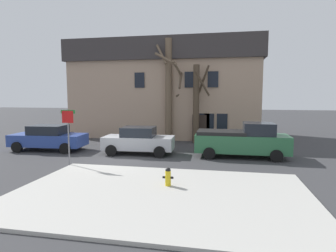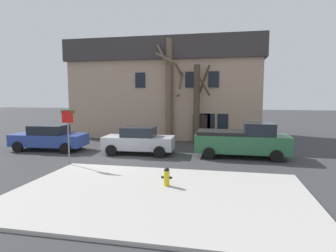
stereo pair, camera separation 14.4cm
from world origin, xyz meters
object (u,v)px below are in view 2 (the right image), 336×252
Objects in this scene: bicycle_leaning at (67,136)px; building_main at (168,89)px; tree_bare_near at (169,88)px; tree_bare_mid at (196,100)px; pickup_truck_green at (242,141)px; car_silver_sedan at (139,140)px; car_blue_sedan at (49,138)px; street_sign_pole at (68,127)px; fire_hydrant at (167,176)px.

building_main is at bearing 34.48° from bicycle_leaning.
tree_bare_near reaches higher than tree_bare_mid.
tree_bare_near is at bearing 137.35° from pickup_truck_green.
tree_bare_near reaches higher than bicycle_leaning.
car_silver_sedan is (0.02, -8.91, -3.33)m from building_main.
car_blue_sedan is 1.69× the size of street_sign_pole.
pickup_truck_green reaches higher than car_blue_sedan.
tree_bare_mid is 11.22m from fire_hydrant.
street_sign_pole is (-5.53, 2.37, 1.52)m from fire_hydrant.
car_silver_sedan is at bearing 55.67° from street_sign_pole.
pickup_truck_green is 7.43× the size of fire_hydrant.
street_sign_pole is (-3.39, -8.87, -2.14)m from tree_bare_near.
tree_bare_mid reaches higher than car_blue_sedan.
fire_hydrant is (3.03, -14.97, -3.68)m from building_main.
car_blue_sedan is 2.78× the size of bicycle_leaning.
tree_bare_mid reaches higher than bicycle_leaning.
building_main reaches higher than fire_hydrant.
building_main is at bearing 55.61° from car_blue_sedan.
fire_hydrant is (2.14, -11.25, -3.65)m from tree_bare_near.
tree_bare_mid reaches higher than pickup_truck_green.
tree_bare_near is at bearing 8.78° from bicycle_leaning.
fire_hydrant is (-0.00, -10.89, -2.73)m from tree_bare_mid.
car_blue_sedan is 12.31m from pickup_truck_green.
car_silver_sedan is 6.10× the size of fire_hydrant.
tree_bare_mid is 10.71m from bicycle_leaning.
street_sign_pole is (-2.50, -12.59, -2.16)m from building_main.
street_sign_pole reaches higher than bicycle_leaning.
building_main reaches higher than car_blue_sedan.
car_blue_sedan reaches higher than bicycle_leaning.
car_blue_sedan is at bearing -73.86° from bicycle_leaning.
car_silver_sedan reaches higher than fire_hydrant.
street_sign_pole is (-2.52, -3.69, 1.17)m from car_silver_sedan.
car_blue_sedan is at bearing -179.84° from car_silver_sedan.
pickup_truck_green is at bearing -42.65° from tree_bare_near.
tree_bare_mid is at bearing 27.91° from car_blue_sedan.
building_main is 11.32m from car_blue_sedan.
car_silver_sedan is 0.82× the size of pickup_truck_green.
bicycle_leaning is (-4.75, 7.62, -1.64)m from street_sign_pole.
street_sign_pole reaches higher than pickup_truck_green.
tree_bare_near reaches higher than car_silver_sedan.
street_sign_pole is (-8.70, -3.99, 1.03)m from pickup_truck_green.
bicycle_leaning is (-7.26, 3.93, -0.47)m from car_silver_sedan.
car_blue_sedan is (-6.11, -8.92, -3.34)m from building_main.
pickup_truck_green is at bearing 63.57° from fire_hydrant.
bicycle_leaning is (-10.28, -0.89, -2.85)m from tree_bare_mid.
pickup_truck_green is (5.30, -4.88, -3.16)m from tree_bare_near.
car_blue_sedan is (-7.00, -5.20, -3.31)m from tree_bare_near.
tree_bare_near is 11.13× the size of fire_hydrant.
bicycle_leaning is at bearing -145.52° from building_main.
street_sign_pole is at bearing -58.08° from bicycle_leaning.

